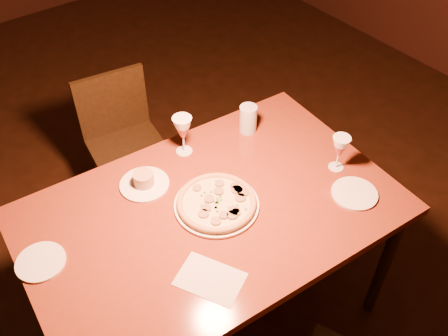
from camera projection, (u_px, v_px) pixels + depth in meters
floor at (160, 331)px, 2.40m from camera, size 7.00×7.00×0.00m
dining_table at (212, 220)px, 1.99m from camera, size 1.50×1.03×0.77m
chair_far at (124, 138)px, 2.73m from camera, size 0.44×0.44×0.80m
pizza_plate at (217, 203)px, 1.94m from camera, size 0.33×0.33×0.04m
ramekin_saucer at (144, 182)px, 2.02m from camera, size 0.20×0.20×0.06m
wine_glass_far at (183, 135)px, 2.12m from camera, size 0.08×0.08×0.18m
wine_glass_right at (339, 153)px, 2.05m from camera, size 0.07×0.07×0.16m
water_tumbler at (248, 119)px, 2.24m from camera, size 0.08×0.08×0.13m
side_plate_left at (41, 262)px, 1.76m from camera, size 0.18×0.18×0.01m
side_plate_near at (354, 193)px, 1.99m from camera, size 0.18×0.18×0.01m
menu_card at (210, 279)px, 1.71m from camera, size 0.24×0.27×0.00m
pendant_light at (206, 6)px, 1.36m from camera, size 0.12×0.12×0.12m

